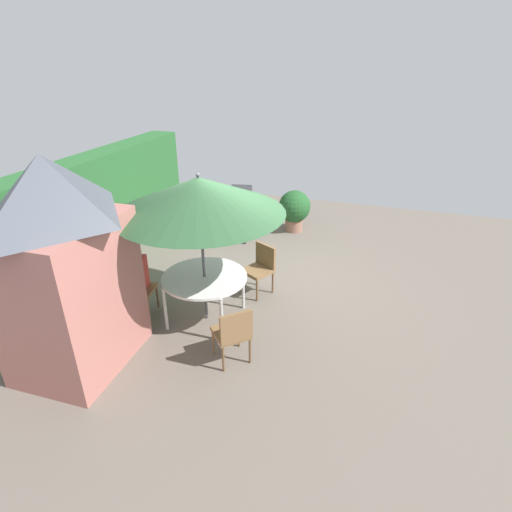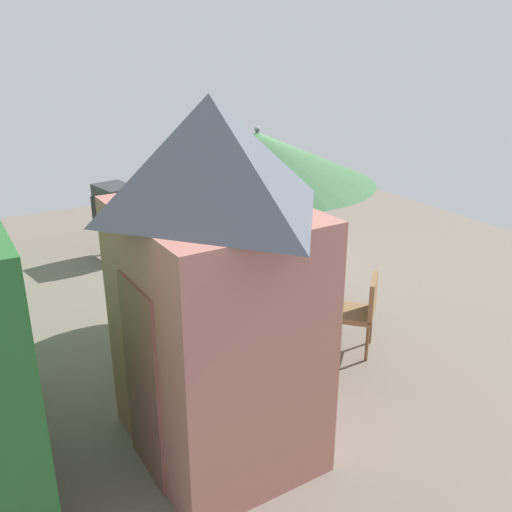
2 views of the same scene
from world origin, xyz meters
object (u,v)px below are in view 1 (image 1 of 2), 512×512
at_px(patio_umbrella, 199,195).
at_px(patio_table, 205,279).
at_px(bbq_grill, 240,204).
at_px(potted_plant_by_shed, 294,208).
at_px(chair_near_shed, 134,286).
at_px(chair_toward_hedge, 261,266).
at_px(chair_far_side, 233,332).
at_px(person_in_red, 137,272).
at_px(garden_shed, 64,266).

bearing_deg(patio_umbrella, patio_table, 165.96).
height_order(bbq_grill, potted_plant_by_shed, bbq_grill).
height_order(chair_near_shed, chair_toward_hedge, same).
bearing_deg(chair_near_shed, potted_plant_by_shed, -21.14).
distance_m(bbq_grill, chair_near_shed, 3.56).
relative_size(patio_table, chair_far_side, 1.50).
distance_m(chair_far_side, person_in_red, 2.04).
xyz_separation_m(chair_far_side, potted_plant_by_shed, (4.98, 0.32, 0.05)).
bearing_deg(patio_umbrella, potted_plant_by_shed, -6.80).
bearing_deg(person_in_red, chair_far_side, -109.39).
bearing_deg(patio_umbrella, garden_shed, 139.42).
xyz_separation_m(patio_umbrella, chair_toward_hedge, (1.11, -0.58, -1.60)).
height_order(patio_umbrella, chair_far_side, patio_umbrella).
distance_m(garden_shed, person_in_red, 1.47).
bearing_deg(person_in_red, patio_table, -79.99).
height_order(garden_shed, potted_plant_by_shed, garden_shed).
xyz_separation_m(garden_shed, patio_table, (1.47, -1.26, -0.76)).
xyz_separation_m(garden_shed, patio_umbrella, (1.47, -1.26, 0.62)).
xyz_separation_m(chair_toward_hedge, person_in_red, (-1.30, 1.68, 0.26)).
relative_size(potted_plant_by_shed, person_in_red, 0.80).
bearing_deg(bbq_grill, patio_umbrella, -169.55).
distance_m(patio_table, chair_near_shed, 1.22).
height_order(garden_shed, chair_far_side, garden_shed).
distance_m(patio_umbrella, person_in_red, 1.74).
height_order(patio_table, chair_far_side, chair_far_side).
bearing_deg(chair_far_side, patio_umbrella, 43.19).
bearing_deg(chair_near_shed, patio_umbrella, -79.99).
xyz_separation_m(bbq_grill, chair_near_shed, (-3.50, 0.57, -0.33)).
distance_m(patio_table, chair_toward_hedge, 1.27).
distance_m(garden_shed, chair_toward_hedge, 3.31).
bearing_deg(chair_toward_hedge, potted_plant_by_shed, 1.76).
height_order(patio_table, chair_near_shed, chair_near_shed).
height_order(patio_umbrella, bbq_grill, patio_umbrella).
relative_size(chair_near_shed, chair_toward_hedge, 1.00).
bearing_deg(garden_shed, patio_umbrella, -40.58).
relative_size(patio_umbrella, chair_near_shed, 2.80).
bearing_deg(patio_table, potted_plant_by_shed, -6.80).
xyz_separation_m(chair_near_shed, chair_toward_hedge, (1.31, -1.76, 0.00)).
relative_size(garden_shed, person_in_red, 2.33).
xyz_separation_m(patio_table, chair_near_shed, (-0.21, 1.18, -0.22)).
bearing_deg(bbq_grill, garden_shed, 172.23).
relative_size(garden_shed, bbq_grill, 2.45).
distance_m(garden_shed, patio_table, 2.07).
bearing_deg(patio_umbrella, chair_far_side, -136.81).
xyz_separation_m(garden_shed, potted_plant_by_shed, (5.58, -1.75, -0.93)).
relative_size(chair_far_side, chair_toward_hedge, 1.00).
xyz_separation_m(garden_shed, person_in_red, (1.27, -0.16, -0.72)).
bearing_deg(person_in_red, garden_shed, 172.86).
xyz_separation_m(bbq_grill, potted_plant_by_shed, (0.82, -1.10, -0.27)).
bearing_deg(patio_umbrella, chair_near_shed, 100.01).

